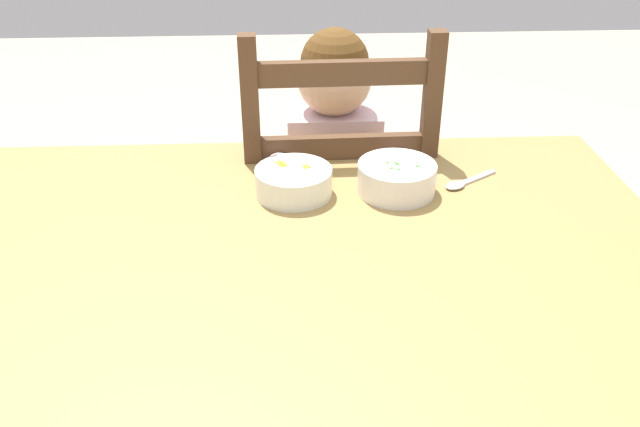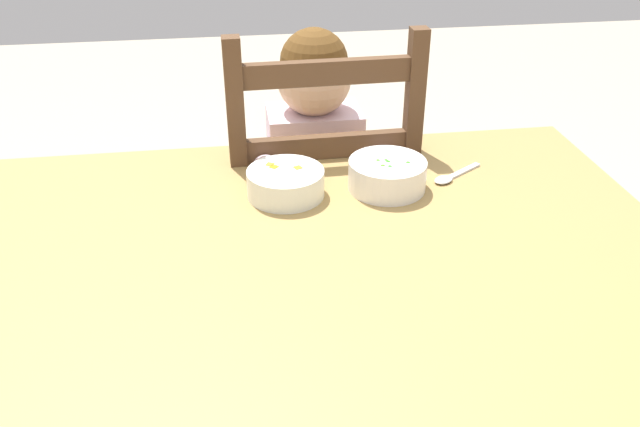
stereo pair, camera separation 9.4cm
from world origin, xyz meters
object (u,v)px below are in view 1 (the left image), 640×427
Objects in this scene: child_figure at (334,166)px; bowl_of_peas at (397,177)px; bowl_of_carrots at (294,181)px; spoon at (462,183)px; dining_table at (289,306)px; dining_chair at (334,224)px.

child_figure reaches higher than bowl_of_peas.
spoon is at bearing 3.51° from bowl_of_carrots.
bowl_of_peas is 1.02× the size of bowl_of_carrots.
child_figure reaches higher than spoon.
bowl_of_peas reaches higher than spoon.
dining_chair is (0.12, 0.53, -0.16)m from dining_table.
dining_table is 0.34m from bowl_of_peas.
child_figure reaches higher than dining_table.
spoon is at bearing -49.37° from dining_chair.
dining_chair is 7.83× the size of spoon.
dining_chair is 0.42m from bowl_of_peas.
child_figure is at bearing 71.09° from bowl_of_carrots.
bowl_of_carrots is 1.19× the size of spoon.
spoon is (0.14, 0.02, -0.03)m from bowl_of_peas.
child_figure is (-0.00, -0.00, 0.17)m from dining_chair.
bowl_of_carrots is at bearing -108.91° from child_figure.
child_figure is 0.33m from bowl_of_peas.
dining_chair reaches higher than spoon.
dining_table is at bearing -143.97° from spoon.
dining_table is 0.54m from child_figure.
dining_table is at bearing -132.44° from bowl_of_peas.
bowl_of_peas is at bearing -171.37° from spoon.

